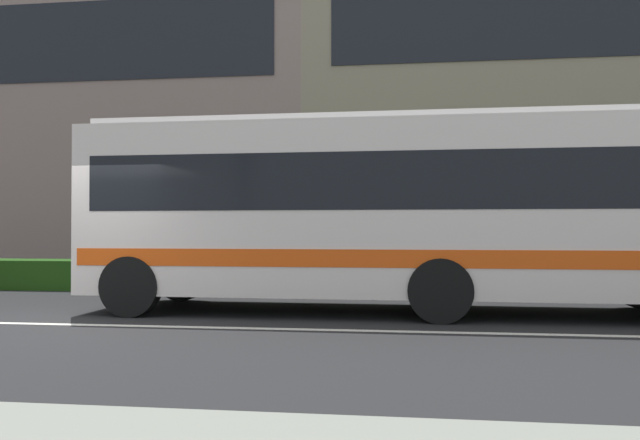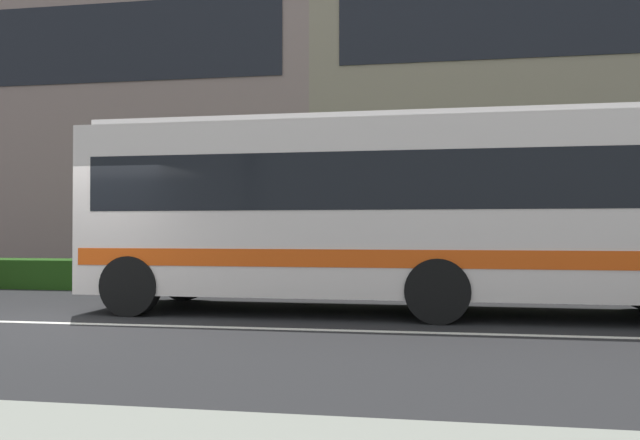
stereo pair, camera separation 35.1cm
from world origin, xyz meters
The scene contains 6 objects.
ground_plane centered at (0.00, 0.00, 0.00)m, with size 160.00×160.00×0.00m, color #232325.
lane_centre_line centered at (0.00, 0.00, 0.00)m, with size 60.00×0.16×0.01m, color silver.
hedge_row_far centered at (2.42, 5.35, 0.35)m, with size 21.18×1.10×0.70m, color #214C14.
apartment_block_left centered at (-8.69, 16.06, 6.58)m, with size 21.35×11.34×13.16m.
apartment_block_right centered at (14.06, 16.06, 6.81)m, with size 24.15×11.34×13.63m.
transit_bus centered at (5.06, 2.05, 1.83)m, with size 10.78×2.74×3.32m.
Camera 1 is at (5.12, -8.91, 1.44)m, focal length 35.17 mm.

